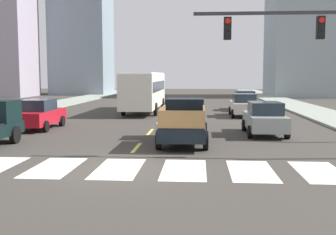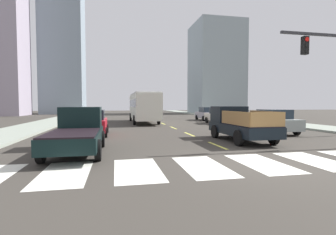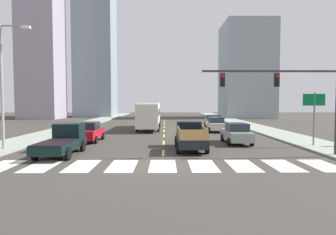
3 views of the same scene
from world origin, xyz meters
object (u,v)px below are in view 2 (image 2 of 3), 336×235
Objects in this scene: pickup_dark at (78,131)px; sedan_near_right at (207,114)px; pickup_stakebed at (238,124)px; sedan_far at (273,121)px; sedan_near_left at (92,123)px; city_bus at (143,106)px; sedan_mid at (219,116)px.

pickup_dark reaches higher than sedan_near_right.
pickup_stakebed is 1.18× the size of sedan_far.
sedan_far is at bearing -91.77° from sedan_near_right.
sedan_far is at bearing -7.09° from sedan_near_left.
pickup_dark is 1.18× the size of sedan_near_left.
sedan_mid is (7.93, -2.94, -1.09)m from city_bus.
pickup_stakebed reaches higher than sedan_far.
city_bus reaches higher than sedan_mid.
sedan_near_right is (8.58, 2.69, -1.09)m from city_bus.
city_bus is 14.96m from sedan_far.
city_bus reaches higher than sedan_near_right.
sedan_near_right is at bearing 15.30° from city_bus.
city_bus reaches higher than pickup_dark.
sedan_mid is at bearing -96.15° from sedan_near_right.
sedan_mid is at bearing 49.65° from pickup_dark.
sedan_near_left is (-12.65, 1.34, 0.00)m from sedan_far.
city_bus is at bearing -162.14° from sedan_near_right.
sedan_near_right is at bearing 45.44° from sedan_near_left.
pickup_stakebed is at bearing -104.21° from sedan_near_right.
city_bus is (-3.87, 15.30, 1.02)m from pickup_stakebed.
pickup_stakebed is 4.92m from sedan_far.
city_bus is at bearing 105.09° from pickup_stakebed.
pickup_stakebed reaches higher than sedan_mid.
sedan_far is 12.72m from sedan_near_left.
sedan_far is (4.11, 2.70, -0.08)m from pickup_stakebed.
pickup_stakebed is at bearing -26.36° from sedan_near_left.
sedan_near_left is at bearing 174.25° from sedan_far.
sedan_far is at bearing -87.13° from sedan_mid.
sedan_near_right is at bearing 57.39° from pickup_dark.
sedan_far is 1.00× the size of sedan_near_right.
sedan_near_left is (-8.54, 4.04, -0.08)m from pickup_stakebed.
sedan_mid is at bearing -22.46° from city_bus.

